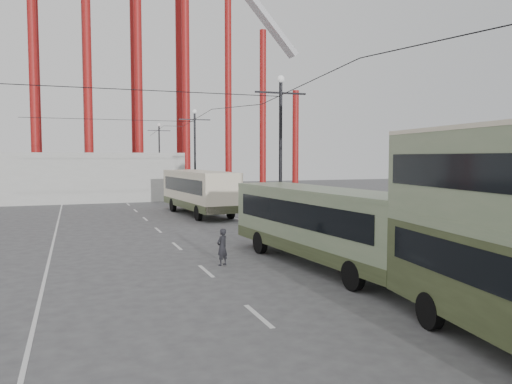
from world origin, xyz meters
name	(u,v)px	position (x,y,z in m)	size (l,w,h in m)	color
ground	(365,366)	(0.00, 0.00, 0.00)	(160.00, 160.00, 0.00)	#474749
road_markings	(167,235)	(-0.86, 19.70, 0.01)	(12.52, 120.00, 0.01)	silver
lamp_post_mid	(281,155)	(5.60, 18.00, 4.68)	(3.20, 0.44, 9.32)	black
lamp_post_far	(195,156)	(5.60, 40.00, 4.68)	(3.20, 0.44, 9.32)	black
lamp_post_distant	(159,156)	(5.60, 62.00, 4.68)	(3.20, 0.44, 9.32)	black
roller_coaster	(98,9)	(-2.49, 56.89, 22.92)	(52.95, 5.00, 55.48)	maroon
fairground_shed	(72,177)	(-6.00, 47.00, 2.50)	(22.00, 10.00, 5.00)	#ACACA7
single_decker_green	(321,222)	(3.81, 9.40, 1.83)	(3.66, 11.65, 3.24)	#6C7F5D
single_decker_cream	(199,190)	(3.40, 29.33, 1.95)	(3.75, 11.31, 3.46)	beige
pedestrian	(222,247)	(-0.09, 10.82, 0.78)	(0.57, 0.37, 1.56)	black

